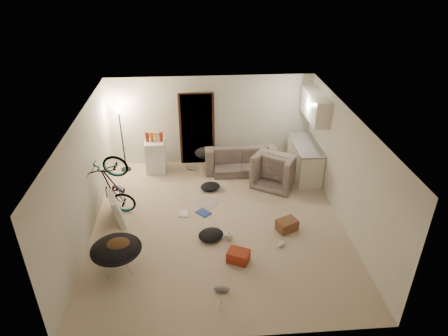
{
  "coord_description": "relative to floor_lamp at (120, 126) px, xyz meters",
  "views": [
    {
      "loc": [
        -0.42,
        -7.2,
        5.41
      ],
      "look_at": [
        0.17,
        0.6,
        1.08
      ],
      "focal_mm": 32.0,
      "sensor_mm": 36.0,
      "label": 1
    }
  ],
  "objects": [
    {
      "name": "mini_fridge",
      "position": [
        0.85,
        -0.1,
        -0.86
      ],
      "size": [
        0.52,
        0.52,
        0.89
      ],
      "primitive_type": "cube",
      "rotation": [
        0.0,
        0.0,
        0.01
      ],
      "color": "white",
      "rests_on": "floor"
    },
    {
      "name": "shoe_3",
      "position": [
        2.33,
        -4.67,
        -1.25
      ],
      "size": [
        0.3,
        0.15,
        0.11
      ],
      "primitive_type": "ellipsoid",
      "rotation": [
        0.0,
        0.0,
        -0.11
      ],
      "color": "slate",
      "rests_on": "floor"
    },
    {
      "name": "snack_box_3",
      "position": [
        1.04,
        -0.1,
        -0.31
      ],
      "size": [
        0.11,
        0.08,
        0.3
      ],
      "primitive_type": "cube",
      "rotation": [
        0.0,
        0.0,
        0.09
      ],
      "color": "maroon",
      "rests_on": "mini_fridge"
    },
    {
      "name": "sofa",
      "position": [
        3.15,
        -0.2,
        -1.03
      ],
      "size": [
        1.93,
        0.76,
        0.56
      ],
      "primitive_type": "imported",
      "rotation": [
        0.0,
        0.0,
        3.15
      ],
      "color": "#343A33",
      "rests_on": "floor"
    },
    {
      "name": "snack_box_2",
      "position": [
        0.92,
        -0.1,
        -0.31
      ],
      "size": [
        0.11,
        0.08,
        0.3
      ],
      "primitive_type": "cube",
      "rotation": [
        0.0,
        0.0,
        0.08
      ],
      "color": "gold",
      "rests_on": "mini_fridge"
    },
    {
      "name": "book_asset",
      "position": [
        2.26,
        -5.15,
        -1.3
      ],
      "size": [
        0.26,
        0.23,
        0.02
      ],
      "primitive_type": "imported",
      "rotation": [
        0.0,
        0.0,
        1.14
      ],
      "color": "maroon",
      "rests_on": "floor"
    },
    {
      "name": "floor_lamp",
      "position": [
        0.0,
        0.0,
        0.0
      ],
      "size": [
        0.28,
        0.28,
        1.81
      ],
      "color": "black",
      "rests_on": "floor"
    },
    {
      "name": "wall_left",
      "position": [
        -0.36,
        -2.65,
        -0.06
      ],
      "size": [
        0.02,
        6.0,
        2.5
      ],
      "primitive_type": "cube",
      "color": "silver",
      "rests_on": "floor"
    },
    {
      "name": "wall_right",
      "position": [
        5.16,
        -2.65,
        -0.06
      ],
      "size": [
        0.02,
        6.0,
        2.5
      ],
      "primitive_type": "cube",
      "color": "silver",
      "rests_on": "floor"
    },
    {
      "name": "drink_case_a",
      "position": [
        3.88,
        -2.98,
        -1.18
      ],
      "size": [
        0.52,
        0.46,
        0.25
      ],
      "primitive_type": "cube",
      "rotation": [
        0.0,
        0.0,
        0.42
      ],
      "color": "brown",
      "rests_on": "floor"
    },
    {
      "name": "clothes_lump_a",
      "position": [
        2.21,
        -3.16,
        -1.22
      ],
      "size": [
        0.66,
        0.62,
        0.17
      ],
      "primitive_type": "ellipsoid",
      "rotation": [
        0.0,
        0.0,
        0.34
      ],
      "color": "black",
      "rests_on": "floor"
    },
    {
      "name": "shoe_2",
      "position": [
        0.22,
        -3.22,
        -1.26
      ],
      "size": [
        0.22,
        0.29,
        0.1
      ],
      "primitive_type": "ellipsoid",
      "rotation": [
        0.0,
        0.0,
        1.08
      ],
      "color": "#2C4AA2",
      "rests_on": "floor"
    },
    {
      "name": "kitchen_uppers",
      "position": [
        4.96,
        -0.65,
        0.64
      ],
      "size": [
        0.38,
        1.4,
        0.65
      ],
      "primitive_type": "cube",
      "color": "white",
      "rests_on": "wall_right"
    },
    {
      "name": "counter_top",
      "position": [
        4.83,
        -0.65,
        -0.41
      ],
      "size": [
        0.64,
        1.54,
        0.04
      ],
      "primitive_type": "cube",
      "color": "gray",
      "rests_on": "kitchen_counter"
    },
    {
      "name": "snack_box_0",
      "position": [
        0.68,
        -0.1,
        -0.31
      ],
      "size": [
        0.11,
        0.08,
        0.3
      ],
      "primitive_type": "cube",
      "rotation": [
        0.0,
        0.0,
        0.09
      ],
      "color": "maroon",
      "rests_on": "mini_fridge"
    },
    {
      "name": "snack_box_1",
      "position": [
        0.8,
        -0.1,
        -0.31
      ],
      "size": [
        0.11,
        0.08,
        0.3
      ],
      "primitive_type": "cube",
      "rotation": [
        0.0,
        0.0,
        0.09
      ],
      "color": "#C35418",
      "rests_on": "mini_fridge"
    },
    {
      "name": "wall_front",
      "position": [
        2.4,
        -5.66,
        -0.06
      ],
      "size": [
        5.5,
        0.02,
        2.5
      ],
      "primitive_type": "cube",
      "color": "silver",
      "rests_on": "floor"
    },
    {
      "name": "book_blue",
      "position": [
        2.08,
        -2.24,
        -1.29
      ],
      "size": [
        0.38,
        0.39,
        0.03
      ],
      "primitive_type": "cube",
      "rotation": [
        0.0,
        0.0,
        0.72
      ],
      "color": "#2C4AA2",
      "rests_on": "floor"
    },
    {
      "name": "drink_case_b",
      "position": [
        2.71,
        -3.9,
        -1.19
      ],
      "size": [
        0.5,
        0.45,
        0.24
      ],
      "primitive_type": "cube",
      "rotation": [
        0.0,
        0.0,
        -0.43
      ],
      "color": "maroon",
      "rests_on": "floor"
    },
    {
      "name": "wall_back",
      "position": [
        2.4,
        0.36,
        -0.06
      ],
      "size": [
        5.5,
        0.02,
        2.5
      ],
      "primitive_type": "cube",
      "color": "silver",
      "rests_on": "floor"
    },
    {
      "name": "doorway",
      "position": [
        2.0,
        0.32,
        -0.29
      ],
      "size": [
        0.85,
        0.1,
        2.04
      ],
      "primitive_type": "cube",
      "color": "black",
      "rests_on": "floor"
    },
    {
      "name": "armchair",
      "position": [
        4.05,
        -0.94,
        -0.97
      ],
      "size": [
        1.34,
        1.3,
        0.67
      ],
      "primitive_type": "imported",
      "rotation": [
        0.0,
        0.0,
        2.6
      ],
      "color": "#343A33",
      "rests_on": "floor"
    },
    {
      "name": "saucer_chair",
      "position": [
        0.41,
        -3.95,
        -0.91
      ],
      "size": [
        0.95,
        0.95,
        0.68
      ],
      "color": "silver",
      "rests_on": "floor"
    },
    {
      "name": "clothes_lump_b",
      "position": [
        2.28,
        -1.19,
        -1.23
      ],
      "size": [
        0.59,
        0.54,
        0.15
      ],
      "primitive_type": "ellipsoid",
      "rotation": [
        0.0,
        0.0,
        0.24
      ],
      "color": "black",
      "rests_on": "floor"
    },
    {
      "name": "bicycle",
      "position": [
        0.1,
        -2.12,
        -0.88
      ],
      "size": [
        1.71,
        0.94,
        0.94
      ],
      "primitive_type": "imported",
      "rotation": [
        0.0,
        -0.17,
        1.42
      ],
      "color": "black",
      "rests_on": "floor"
    },
    {
      "name": "door_trim",
      "position": [
        2.0,
        0.29,
        -0.29
      ],
      "size": [
        0.97,
        0.04,
        2.1
      ],
      "primitive_type": "cube",
      "color": "#351C12",
      "rests_on": "floor"
    },
    {
      "name": "newspaper",
      "position": [
        2.16,
        -1.77,
        -1.3
      ],
      "size": [
        0.71,
        0.66,
        0.01
      ],
      "primitive_type": "cube",
      "rotation": [
        0.0,
        0.0,
        1.05
      ],
      "color": "#B6AFA8",
      "rests_on": "floor"
    },
    {
      "name": "sofa_drape",
      "position": [
        2.2,
        -0.2,
        -0.77
      ],
      "size": [
        0.6,
        0.51,
        0.28
      ],
      "primitive_type": "ellipsoid",
      "rotation": [
        0.0,
        0.0,
        -0.09
      ],
      "color": "black",
      "rests_on": "sofa"
    },
    {
      "name": "floor",
      "position": [
        2.4,
        -2.65,
        -1.32
      ],
      "size": [
        5.5,
        6.0,
        0.02
      ],
      "primitive_type": "cube",
      "color": "beige",
      "rests_on": "ground"
    },
    {
      "name": "hoodie",
      "position": [
        0.46,
        -3.98,
        -0.71
      ],
      "size": [
        0.57,
        0.51,
        0.22
      ],
      "primitive_type": "ellipsoid",
      "rotation": [
        0.0,
        0.0,
        0.26
      ],
      "color": "#51311C",
      "rests_on": "saucer_chair"
    },
    {
      "name": "shoe_1",
      "position": [
        1.75,
        -0.12,
        -1.26
      ],
      "size": [
        0.29,
        0.26,
        0.1
      ],
      "primitive_type": "ellipsoid",
      "rotation": [
        0.0,
        0.0,
        -0.66
      ],
      "color": "slate",
      "rests_on": "floor"
    },
    {
      "name": "ceiling",
      "position": [
        2.4,
        -2.65,
        1.2
      ],
      "size": [
        5.5,
        6.0,
        0.02
      ],
      "primitive_type": "cube",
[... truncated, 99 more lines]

